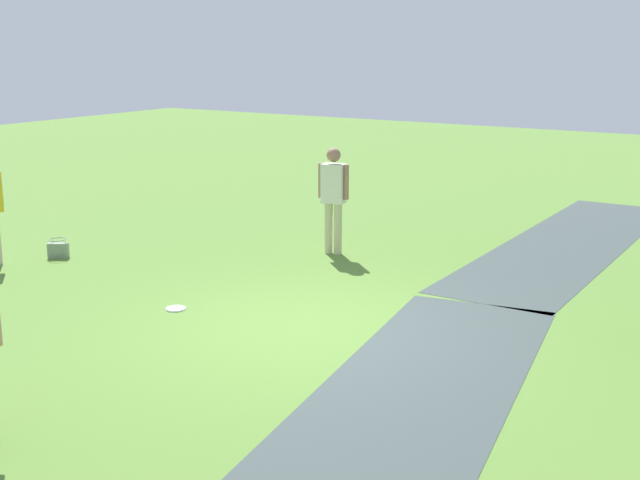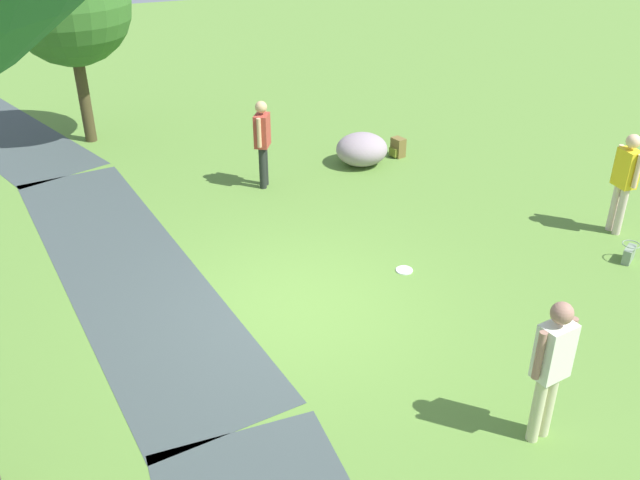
{
  "view_description": "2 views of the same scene",
  "coord_description": "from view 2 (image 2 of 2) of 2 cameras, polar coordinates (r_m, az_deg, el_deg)",
  "views": [
    {
      "loc": [
        8.07,
        5.22,
        3.43
      ],
      "look_at": [
        1.12,
        0.83,
        1.44
      ],
      "focal_mm": 46.89,
      "sensor_mm": 36.0,
      "label": 1
    },
    {
      "loc": [
        -7.51,
        2.51,
        5.49
      ],
      "look_at": [
        -0.06,
        -0.35,
        1.04
      ],
      "focal_mm": 38.71,
      "sensor_mm": 36.0,
      "label": 2
    }
  ],
  "objects": [
    {
      "name": "young_tree_near_path",
      "position": [
        15.48,
        -20.09,
        17.86
      ],
      "size": [
        2.5,
        2.5,
        4.18
      ],
      "color": "#433A20",
      "rests_on": "ground"
    },
    {
      "name": "ground_plane",
      "position": [
        9.64,
        -2.09,
        -5.65
      ],
      "size": [
        48.0,
        48.0,
        0.0
      ],
      "primitive_type": "plane",
      "color": "#598235"
    },
    {
      "name": "lawn_boulder",
      "position": [
        14.07,
        3.47,
        7.5
      ],
      "size": [
        1.0,
        1.07,
        0.65
      ],
      "color": "gray",
      "rests_on": "ground"
    },
    {
      "name": "frisbee_on_grass",
      "position": [
        10.54,
        6.98,
        -2.5
      ],
      "size": [
        0.26,
        0.26,
        0.02
      ],
      "color": "white",
      "rests_on": "ground"
    },
    {
      "name": "backpack_by_boulder",
      "position": [
        14.57,
        6.44,
        7.6
      ],
      "size": [
        0.32,
        0.31,
        0.4
      ],
      "color": "brown",
      "rests_on": "ground"
    },
    {
      "name": "footpath_segment_mid",
      "position": [
        10.95,
        -15.78,
        -2.2
      ],
      "size": [
        8.2,
        3.13,
        0.01
      ],
      "color": "#3B4645",
      "rests_on": "ground"
    },
    {
      "name": "man_near_boulder",
      "position": [
        7.47,
        18.61,
        -9.59
      ],
      "size": [
        0.3,
        0.51,
        1.74
      ],
      "color": "#C2C092",
      "rests_on": "ground"
    },
    {
      "name": "woman_with_handbag",
      "position": [
        12.15,
        23.9,
        4.8
      ],
      "size": [
        0.52,
        0.25,
        1.72
      ],
      "color": "beige",
      "rests_on": "ground"
    },
    {
      "name": "passerby_on_path",
      "position": [
        12.86,
        -4.78,
        8.39
      ],
      "size": [
        0.46,
        0.39,
        1.67
      ],
      "color": "#222823",
      "rests_on": "ground"
    },
    {
      "name": "handbag_on_grass",
      "position": [
        11.66,
        24.19,
        -1.01
      ],
      "size": [
        0.38,
        0.38,
        0.31
      ],
      "color": "gray",
      "rests_on": "ground"
    }
  ]
}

